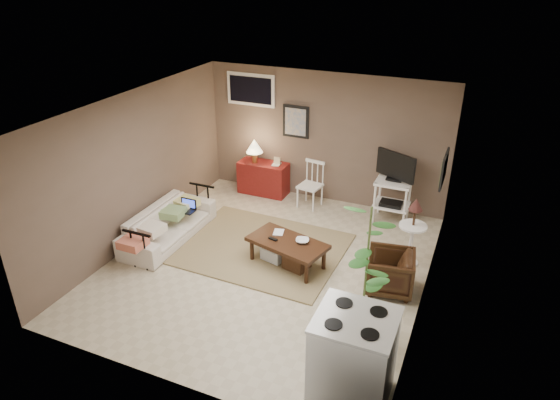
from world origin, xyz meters
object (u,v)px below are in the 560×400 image
at_px(tv_stand, 393,186).
at_px(red_console, 263,175).
at_px(spindle_chair, 310,186).
at_px(side_table, 413,224).
at_px(coffee_table, 287,251).
at_px(sofa, 168,219).
at_px(stove, 353,358).
at_px(potted_plant, 366,269).
at_px(armchair, 390,270).

bearing_deg(tv_stand, red_console, 176.61).
distance_m(spindle_chair, side_table, 2.38).
distance_m(coffee_table, sofa, 2.07).
height_order(spindle_chair, stove, stove).
bearing_deg(tv_stand, spindle_chair, -179.42).
relative_size(coffee_table, potted_plant, 0.71).
height_order(side_table, armchair, side_table).
bearing_deg(potted_plant, coffee_table, 143.56).
distance_m(red_console, potted_plant, 4.30).
height_order(red_console, armchair, red_console).
xyz_separation_m(spindle_chair, side_table, (2.03, -1.22, 0.27)).
relative_size(side_table, armchair, 1.70).
relative_size(sofa, red_console, 1.69).
bearing_deg(stove, coffee_table, 127.76).
distance_m(spindle_chair, potted_plant, 3.56).
bearing_deg(red_console, stove, -54.61).
bearing_deg(armchair, sofa, -98.60).
relative_size(coffee_table, stove, 1.22).
bearing_deg(stove, potted_plant, 98.56).
distance_m(red_console, stove, 5.11).
xyz_separation_m(spindle_chair, tv_stand, (1.48, 0.02, 0.27)).
relative_size(spindle_chair, stove, 0.82).
relative_size(red_console, potted_plant, 0.61).
bearing_deg(coffee_table, tv_stand, 60.66).
distance_m(coffee_table, armchair, 1.53).
bearing_deg(spindle_chair, coffee_table, -79.75).
height_order(coffee_table, sofa, sofa).
bearing_deg(red_console, side_table, -24.20).
height_order(red_console, side_table, red_console).
bearing_deg(tv_stand, armchair, -78.66).
relative_size(red_console, spindle_chair, 1.28).
bearing_deg(sofa, side_table, -77.76).
relative_size(spindle_chair, side_table, 0.78).
distance_m(coffee_table, potted_plant, 1.89).
xyz_separation_m(coffee_table, stove, (1.56, -2.02, 0.27)).
height_order(coffee_table, potted_plant, potted_plant).
relative_size(side_table, potted_plant, 0.61).
distance_m(armchair, potted_plant, 1.22).
bearing_deg(stove, sofa, 151.39).
bearing_deg(stove, spindle_chair, 115.64).
bearing_deg(spindle_chair, armchair, -46.62).
relative_size(coffee_table, side_table, 1.17).
distance_m(spindle_chair, stove, 4.44).
bearing_deg(potted_plant, armchair, 83.76).
relative_size(side_table, stove, 1.05).
xyz_separation_m(coffee_table, tv_stand, (1.12, 2.00, 0.42)).
relative_size(armchair, potted_plant, 0.36).
height_order(sofa, potted_plant, potted_plant).
distance_m(side_table, armchair, 0.87).
bearing_deg(red_console, sofa, -106.87).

